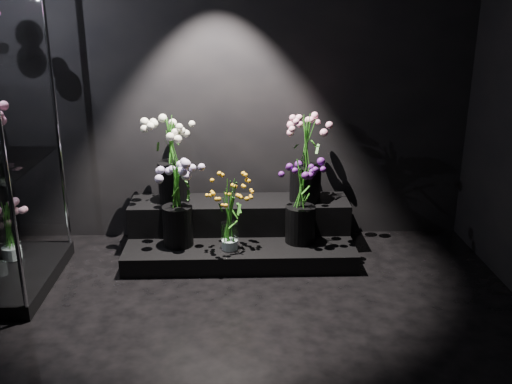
{
  "coord_description": "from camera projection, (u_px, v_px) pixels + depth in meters",
  "views": [
    {
      "loc": [
        0.03,
        -2.75,
        1.99
      ],
      "look_at": [
        0.17,
        1.2,
        0.66
      ],
      "focal_mm": 40.0,
      "sensor_mm": 36.0,
      "label": 1
    }
  ],
  "objects": [
    {
      "name": "wall_back",
      "position": [
        233.0,
        76.0,
        4.69
      ],
      "size": [
        4.0,
        0.0,
        4.0
      ],
      "primitive_type": "plane",
      "rotation": [
        1.57,
        0.0,
        0.0
      ],
      "color": "black",
      "rests_on": "floor"
    },
    {
      "name": "bouquet_case_base_pink",
      "position": [
        8.0,
        230.0,
        4.3
      ],
      "size": [
        0.38,
        0.38,
        0.45
      ],
      "rotation": [
        0.0,
        0.0,
        -0.31
      ],
      "color": "white",
      "rests_on": "display_case"
    },
    {
      "name": "display_riser",
      "position": [
        240.0,
        232.0,
        4.74
      ],
      "size": [
        1.82,
        0.81,
        0.4
      ],
      "color": "black",
      "rests_on": "floor"
    },
    {
      "name": "bouquet_cream_roses",
      "position": [
        172.0,
        152.0,
        4.62
      ],
      "size": [
        0.44,
        0.44,
        0.7
      ],
      "rotation": [
        0.0,
        0.0,
        0.08
      ],
      "color": "black",
      "rests_on": "display_riser"
    },
    {
      "name": "bouquet_lilac",
      "position": [
        177.0,
        199.0,
        4.4
      ],
      "size": [
        0.35,
        0.35,
        0.67
      ],
      "rotation": [
        0.0,
        0.0,
        0.01
      ],
      "color": "black",
      "rests_on": "display_riser"
    },
    {
      "name": "bouquet_orange_bells",
      "position": [
        229.0,
        215.0,
        4.35
      ],
      "size": [
        0.36,
        0.36,
        0.56
      ],
      "rotation": [
        0.0,
        0.0,
        -0.42
      ],
      "color": "white",
      "rests_on": "display_riser"
    },
    {
      "name": "bouquet_pink_roses",
      "position": [
        306.0,
        154.0,
        4.65
      ],
      "size": [
        0.34,
        0.34,
        0.73
      ],
      "rotation": [
        0.0,
        0.0,
        -0.01
      ],
      "color": "black",
      "rests_on": "display_riser"
    },
    {
      "name": "floor",
      "position": [
        234.0,
        370.0,
        3.24
      ],
      "size": [
        4.0,
        4.0,
        0.0
      ],
      "primitive_type": "plane",
      "color": "black",
      "rests_on": "ground"
    },
    {
      "name": "bouquet_purple",
      "position": [
        301.0,
        198.0,
        4.47
      ],
      "size": [
        0.38,
        0.38,
        0.67
      ],
      "rotation": [
        0.0,
        0.0,
        -0.2
      ],
      "color": "black",
      "rests_on": "display_riser"
    }
  ]
}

